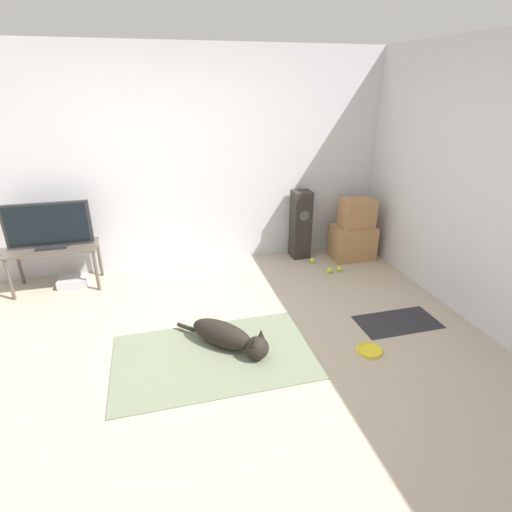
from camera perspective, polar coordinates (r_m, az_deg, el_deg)
ground_plane at (r=3.46m, az=-7.16°, el=-14.94°), size 12.00×12.00×0.00m
wall_back at (r=4.89m, az=-11.48°, el=12.90°), size 8.00×0.06×2.55m
wall_right at (r=4.04m, az=31.63°, el=7.68°), size 0.06×8.00×2.55m
area_rug at (r=3.51m, az=-6.00°, el=-14.07°), size 1.68×1.02×0.01m
dog at (r=3.52m, az=-3.85°, el=-11.44°), size 0.72×0.72×0.26m
frisbee at (r=3.68m, az=15.92°, el=-12.81°), size 0.22×0.22×0.03m
cardboard_box_lower at (r=5.38m, az=13.60°, el=1.96°), size 0.53×0.38×0.44m
cardboard_box_upper at (r=5.25m, az=14.24°, el=5.97°), size 0.41×0.29×0.36m
floor_speaker at (r=5.23m, az=6.39°, el=4.49°), size 0.23×0.24×0.89m
tv_stand at (r=4.92m, az=-26.91°, el=0.44°), size 0.92×0.44×0.49m
tv at (r=4.82m, az=-27.57°, el=3.84°), size 0.87×0.20×0.50m
tennis_ball_by_boxes at (r=4.96m, az=10.46°, el=-2.03°), size 0.07×0.07×0.07m
tennis_ball_near_speaker at (r=5.20m, az=8.05°, el=-0.60°), size 0.07×0.07×0.07m
tennis_ball_loose_on_carpet at (r=5.02m, az=11.83°, el=-1.79°), size 0.07×0.07×0.07m
game_console at (r=5.04m, az=-24.66°, el=-3.32°), size 0.32×0.23×0.09m
door_mat at (r=4.17m, az=19.56°, el=-8.86°), size 0.79×0.41×0.01m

